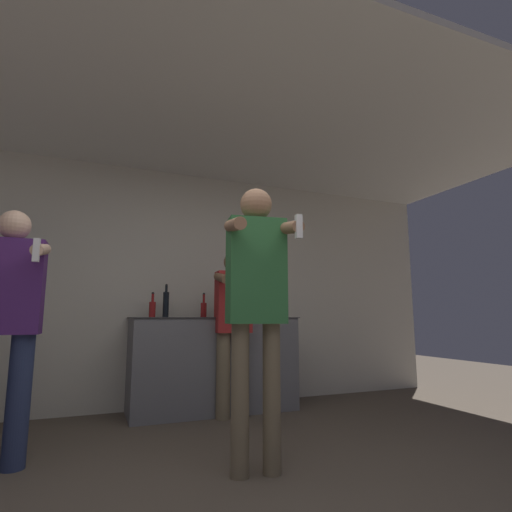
{
  "coord_description": "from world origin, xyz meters",
  "views": [
    {
      "loc": [
        -0.63,
        -1.73,
        0.93
      ],
      "look_at": [
        0.33,
        0.63,
        1.33
      ],
      "focal_mm": 28.0,
      "sensor_mm": 36.0,
      "label": 1
    }
  ],
  "objects_px": {
    "bottle_brown_liquor": "(152,308)",
    "person_man_side": "(6,318)",
    "bottle_short_whiskey": "(166,303)",
    "person_woman_foreground": "(256,293)",
    "person_spectator_back": "(233,322)",
    "bottle_clear_vodka": "(204,309)",
    "bottle_amber_bourbon": "(275,310)"
  },
  "relations": [
    {
      "from": "bottle_clear_vodka",
      "to": "person_man_side",
      "type": "distance_m",
      "value": 1.96
    },
    {
      "from": "bottle_brown_liquor",
      "to": "bottle_short_whiskey",
      "type": "height_order",
      "value": "bottle_short_whiskey"
    },
    {
      "from": "bottle_clear_vodka",
      "to": "bottle_short_whiskey",
      "type": "distance_m",
      "value": 0.4
    },
    {
      "from": "bottle_short_whiskey",
      "to": "person_spectator_back",
      "type": "height_order",
      "value": "person_spectator_back"
    },
    {
      "from": "bottle_brown_liquor",
      "to": "person_spectator_back",
      "type": "distance_m",
      "value": 0.85
    },
    {
      "from": "bottle_amber_bourbon",
      "to": "person_spectator_back",
      "type": "relative_size",
      "value": 0.16
    },
    {
      "from": "person_man_side",
      "to": "person_spectator_back",
      "type": "xyz_separation_m",
      "value": [
        1.79,
        0.69,
        -0.04
      ]
    },
    {
      "from": "bottle_brown_liquor",
      "to": "person_woman_foreground",
      "type": "distance_m",
      "value": 1.83
    },
    {
      "from": "bottle_short_whiskey",
      "to": "person_man_side",
      "type": "distance_m",
      "value": 1.66
    },
    {
      "from": "bottle_brown_liquor",
      "to": "bottle_short_whiskey",
      "type": "bearing_deg",
      "value": 0.0
    },
    {
      "from": "person_man_side",
      "to": "bottle_short_whiskey",
      "type": "bearing_deg",
      "value": 43.02
    },
    {
      "from": "person_woman_foreground",
      "to": "person_spectator_back",
      "type": "height_order",
      "value": "person_woman_foreground"
    },
    {
      "from": "bottle_amber_bourbon",
      "to": "person_man_side",
      "type": "relative_size",
      "value": 0.16
    },
    {
      "from": "bottle_amber_bourbon",
      "to": "person_woman_foreground",
      "type": "distance_m",
      "value": 2.03
    },
    {
      "from": "bottle_clear_vodka",
      "to": "bottle_brown_liquor",
      "type": "relative_size",
      "value": 1.02
    },
    {
      "from": "bottle_amber_bourbon",
      "to": "bottle_clear_vodka",
      "type": "bearing_deg",
      "value": 180.0
    },
    {
      "from": "bottle_amber_bourbon",
      "to": "bottle_short_whiskey",
      "type": "bearing_deg",
      "value": 180.0
    },
    {
      "from": "bottle_clear_vodka",
      "to": "person_woman_foreground",
      "type": "height_order",
      "value": "person_woman_foreground"
    },
    {
      "from": "bottle_short_whiskey",
      "to": "person_woman_foreground",
      "type": "distance_m",
      "value": 1.81
    },
    {
      "from": "person_man_side",
      "to": "bottle_amber_bourbon",
      "type": "bearing_deg",
      "value": 24.8
    },
    {
      "from": "bottle_short_whiskey",
      "to": "person_spectator_back",
      "type": "relative_size",
      "value": 0.21
    },
    {
      "from": "bottle_brown_liquor",
      "to": "person_woman_foreground",
      "type": "relative_size",
      "value": 0.14
    },
    {
      "from": "bottle_amber_bourbon",
      "to": "person_woman_foreground",
      "type": "height_order",
      "value": "person_woman_foreground"
    },
    {
      "from": "bottle_amber_bourbon",
      "to": "person_woman_foreground",
      "type": "bearing_deg",
      "value": -118.24
    },
    {
      "from": "person_spectator_back",
      "to": "bottle_clear_vodka",
      "type": "bearing_deg",
      "value": 112.79
    },
    {
      "from": "bottle_clear_vodka",
      "to": "bottle_brown_liquor",
      "type": "height_order",
      "value": "bottle_clear_vodka"
    },
    {
      "from": "person_spectator_back",
      "to": "bottle_brown_liquor",
      "type": "bearing_deg",
      "value": 148.56
    },
    {
      "from": "person_man_side",
      "to": "person_spectator_back",
      "type": "height_order",
      "value": "person_man_side"
    },
    {
      "from": "bottle_brown_liquor",
      "to": "person_man_side",
      "type": "distance_m",
      "value": 1.56
    },
    {
      "from": "person_woman_foreground",
      "to": "bottle_short_whiskey",
      "type": "bearing_deg",
      "value": 98.54
    },
    {
      "from": "bottle_brown_liquor",
      "to": "bottle_short_whiskey",
      "type": "relative_size",
      "value": 0.75
    },
    {
      "from": "bottle_amber_bourbon",
      "to": "bottle_short_whiskey",
      "type": "distance_m",
      "value": 1.23
    }
  ]
}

